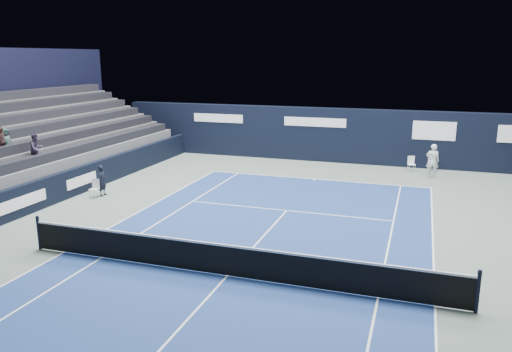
# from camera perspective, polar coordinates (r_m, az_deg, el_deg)

# --- Properties ---
(ground) EXTENTS (48.00, 48.00, 0.00)m
(ground) POSITION_cam_1_polar(r_m,az_deg,el_deg) (15.94, -0.62, -8.51)
(ground) COLOR #596A60
(ground) RESTS_ON ground
(court_surface) EXTENTS (10.97, 23.77, 0.01)m
(court_surface) POSITION_cam_1_polar(r_m,az_deg,el_deg) (14.22, -3.31, -11.35)
(court_surface) COLOR navy
(court_surface) RESTS_ON ground
(folding_chair_back_a) EXTENTS (0.44, 0.44, 0.81)m
(folding_chair_back_a) POSITION_cam_1_polar(r_m,az_deg,el_deg) (27.84, 17.33, 1.47)
(folding_chair_back_a) COLOR white
(folding_chair_back_a) RESTS_ON ground
(folding_chair_back_b) EXTENTS (0.39, 0.38, 0.84)m
(folding_chair_back_b) POSITION_cam_1_polar(r_m,az_deg,el_deg) (28.35, 19.42, 1.56)
(folding_chair_back_b) COLOR white
(folding_chair_back_b) RESTS_ON ground
(line_judge_chair) EXTENTS (0.37, 0.36, 0.81)m
(line_judge_chair) POSITION_cam_1_polar(r_m,az_deg,el_deg) (22.74, -17.94, -1.20)
(line_judge_chair) COLOR silver
(line_judge_chair) RESTS_ON ground
(line_judge) EXTENTS (0.35, 0.51, 1.37)m
(line_judge) POSITION_cam_1_polar(r_m,az_deg,el_deg) (22.84, -17.14, -0.50)
(line_judge) COLOR black
(line_judge) RESTS_ON ground
(court_markings) EXTENTS (11.03, 23.83, 0.00)m
(court_markings) POSITION_cam_1_polar(r_m,az_deg,el_deg) (14.21, -3.31, -11.33)
(court_markings) COLOR white
(court_markings) RESTS_ON court_surface
(tennis_net) EXTENTS (12.90, 0.10, 1.10)m
(tennis_net) POSITION_cam_1_polar(r_m,az_deg,el_deg) (14.01, -3.34, -9.48)
(tennis_net) COLOR black
(tennis_net) RESTS_ON ground
(back_sponsor_wall) EXTENTS (26.00, 0.63, 3.10)m
(back_sponsor_wall) POSITION_cam_1_polar(r_m,az_deg,el_deg) (29.20, 8.74, 4.65)
(back_sponsor_wall) COLOR black
(back_sponsor_wall) RESTS_ON ground
(side_barrier_left) EXTENTS (0.33, 22.00, 1.20)m
(side_barrier_left) POSITION_cam_1_polar(r_m,az_deg,el_deg) (23.58, -19.63, -0.46)
(side_barrier_left) COLOR black
(side_barrier_left) RESTS_ON ground
(spectator_stand) EXTENTS (6.00, 18.00, 6.40)m
(spectator_stand) POSITION_cam_1_polar(r_m,az_deg,el_deg) (26.52, -25.00, 3.52)
(spectator_stand) COLOR #555557
(spectator_stand) RESTS_ON ground
(tennis_player) EXTENTS (0.65, 0.83, 1.72)m
(tennis_player) POSITION_cam_1_polar(r_m,az_deg,el_deg) (26.62, 19.53, 1.65)
(tennis_player) COLOR white
(tennis_player) RESTS_ON ground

